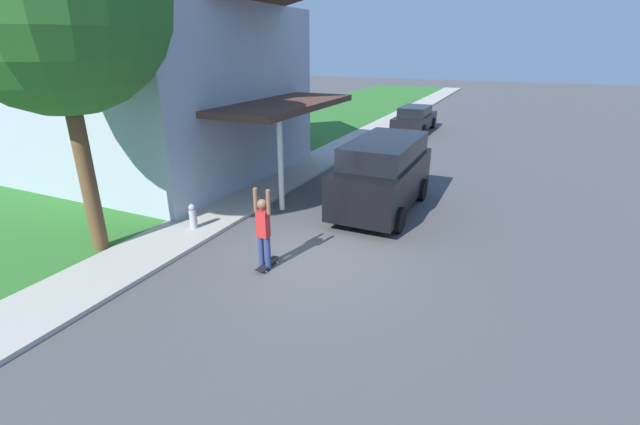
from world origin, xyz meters
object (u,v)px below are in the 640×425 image
Objects in this scene: suv_parked at (383,174)px; skateboarder at (263,229)px; fire_hydrant at (193,216)px; car_down_street at (415,119)px; skateboard at (268,264)px.

suv_parked reaches higher than skateboarder.
fire_hydrant is at bearing -137.95° from suv_parked.
skateboarder is (-1.27, -4.72, -0.17)m from suv_parked.
car_down_street is at bearing 92.79° from skateboarder.
skateboard is at bearing -105.03° from suv_parked.
suv_parked is at bearing 74.94° from skateboarder.
skateboarder reaches higher than skateboard.
skateboarder reaches higher than car_down_street.
fire_hydrant is at bearing -96.58° from car_down_street.
fire_hydrant is (-2.88, 0.91, 0.35)m from skateboard.
skateboarder is 2.76× the size of fire_hydrant.
suv_parked is 2.44× the size of skateboarder.
car_down_street is 5.80× the size of skateboard.
skateboarder is at bearing -87.21° from car_down_street.
suv_parked reaches higher than fire_hydrant.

